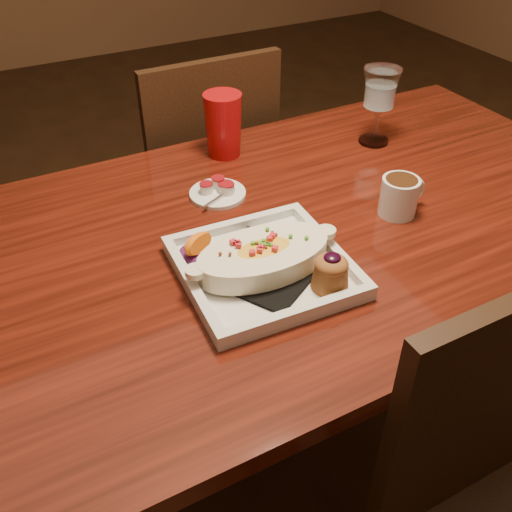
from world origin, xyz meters
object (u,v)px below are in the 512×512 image
plate (267,262)px  red_tumbler (223,125)px  goblet (380,92)px  saucer (217,192)px  coffee_mug (400,195)px  table (311,252)px  chair_far (202,182)px

plate → red_tumbler: red_tumbler is taller
goblet → saucer: bearing=-174.0°
coffee_mug → red_tumbler: (-0.21, 0.42, 0.03)m
table → goblet: 0.46m
red_tumbler → plate: bearing=-106.0°
plate → saucer: (0.04, 0.29, -0.02)m
table → plate: bearing=-145.8°
table → red_tumbler: red_tumbler is taller
plate → coffee_mug: size_ratio=2.83×
chair_far → coffee_mug: bearing=103.3°
chair_far → red_tumbler: 0.43m
goblet → saucer: 0.49m
red_tumbler → saucer: bearing=-119.9°
coffee_mug → saucer: bearing=137.9°
plate → goblet: (0.51, 0.34, 0.10)m
table → goblet: size_ratio=7.73×
chair_far → red_tumbler: bearing=80.7°
red_tumbler → table: bearing=-82.2°
table → coffee_mug: coffee_mug is taller
plate → coffee_mug: 0.35m
goblet → red_tumbler: bearing=161.7°
saucer → red_tumbler: 0.21m
chair_far → red_tumbler: (-0.05, -0.29, 0.32)m
saucer → coffee_mug: bearing=-38.1°
coffee_mug → red_tumbler: bearing=113.0°
plate → chair_far: bearing=79.9°
table → saucer: (-0.15, 0.17, 0.11)m
chair_far → plate: bearing=76.5°
coffee_mug → red_tumbler: red_tumbler is taller
chair_far → goblet: goblet is taller
chair_far → plate: chair_far is taller
table → plate: 0.25m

